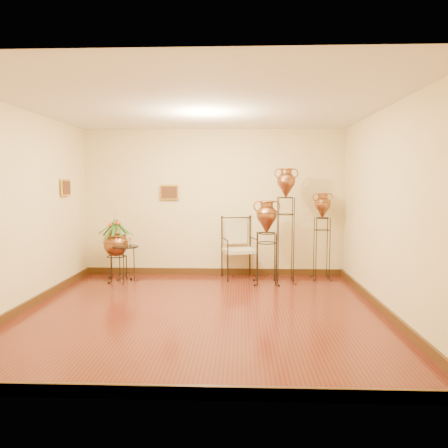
{
  "coord_description": "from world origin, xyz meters",
  "views": [
    {
      "loc": [
        0.54,
        -5.9,
        1.77
      ],
      "look_at": [
        0.25,
        1.3,
        1.1
      ],
      "focal_mm": 35.0,
      "sensor_mm": 36.0,
      "label": 1
    }
  ],
  "objects_px": {
    "side_table": "(126,263)",
    "armchair": "(239,248)",
    "amphora_tall": "(286,224)",
    "amphora_mid": "(322,235)",
    "planter_urn": "(116,241)"
  },
  "relations": [
    {
      "from": "amphora_mid",
      "to": "armchair",
      "type": "xyz_separation_m",
      "value": [
        -1.52,
        0.0,
        -0.24
      ]
    },
    {
      "from": "amphora_tall",
      "to": "amphora_mid",
      "type": "xyz_separation_m",
      "value": [
        0.7,
        0.32,
        -0.24
      ]
    },
    {
      "from": "side_table",
      "to": "amphora_mid",
      "type": "bearing_deg",
      "value": 5.98
    },
    {
      "from": "side_table",
      "to": "armchair",
      "type": "bearing_deg",
      "value": 10.37
    },
    {
      "from": "planter_urn",
      "to": "amphora_mid",
      "type": "bearing_deg",
      "value": 4.2
    },
    {
      "from": "amphora_tall",
      "to": "planter_urn",
      "type": "xyz_separation_m",
      "value": [
        -3.06,
        0.05,
        -0.32
      ]
    },
    {
      "from": "planter_urn",
      "to": "armchair",
      "type": "height_order",
      "value": "planter_urn"
    },
    {
      "from": "amphora_mid",
      "to": "planter_urn",
      "type": "height_order",
      "value": "amphora_mid"
    },
    {
      "from": "amphora_tall",
      "to": "planter_urn",
      "type": "bearing_deg",
      "value": 179.13
    },
    {
      "from": "amphora_mid",
      "to": "armchair",
      "type": "bearing_deg",
      "value": 180.0
    },
    {
      "from": "amphora_mid",
      "to": "side_table",
      "type": "bearing_deg",
      "value": -174.02
    },
    {
      "from": "armchair",
      "to": "side_table",
      "type": "xyz_separation_m",
      "value": [
        -2.04,
        -0.37,
        -0.23
      ]
    },
    {
      "from": "planter_urn",
      "to": "armchair",
      "type": "relative_size",
      "value": 1.14
    },
    {
      "from": "amphora_tall",
      "to": "armchair",
      "type": "distance_m",
      "value": 1.0
    },
    {
      "from": "planter_urn",
      "to": "armchair",
      "type": "distance_m",
      "value": 2.26
    }
  ]
}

